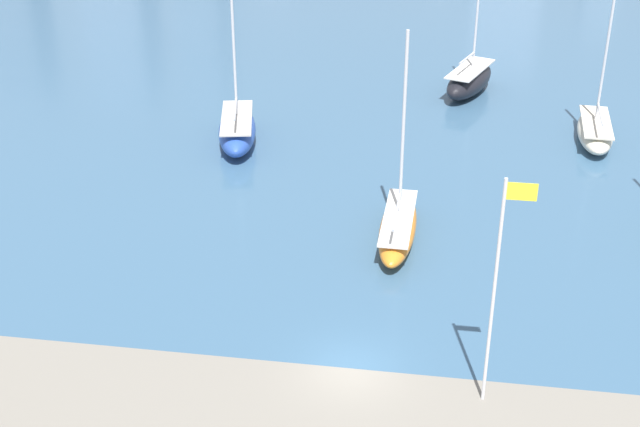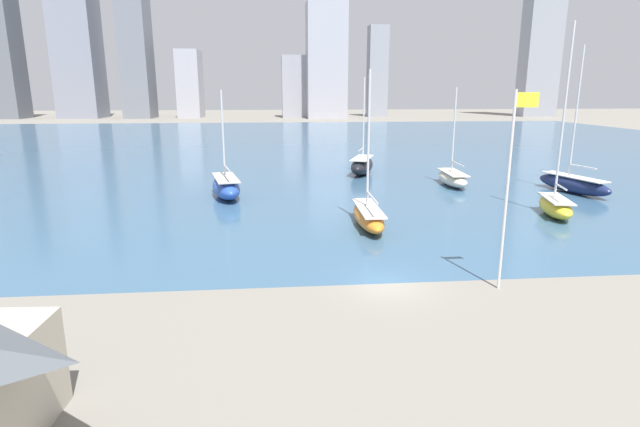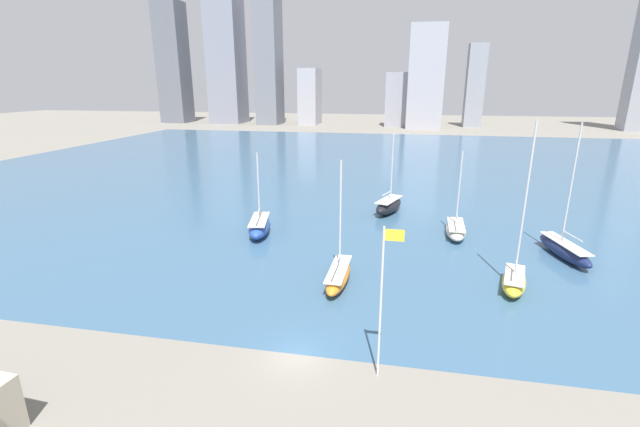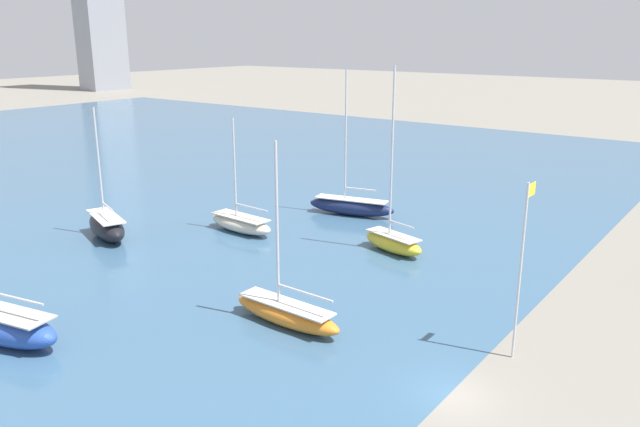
# 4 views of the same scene
# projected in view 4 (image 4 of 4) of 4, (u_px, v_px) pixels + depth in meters

# --- Properties ---
(ground_plane) EXTENTS (500.00, 500.00, 0.00)m
(ground_plane) POSITION_uv_depth(u_px,v_px,m) (449.00, 394.00, 31.47)
(ground_plane) COLOR gray
(flag_pole) EXTENTS (1.24, 0.14, 10.10)m
(flag_pole) POSITION_uv_depth(u_px,v_px,m) (521.00, 265.00, 33.63)
(flag_pole) COLOR silver
(flag_pole) RESTS_ON ground_plane
(sailboat_black) EXTENTS (4.78, 7.72, 11.58)m
(sailboat_black) POSITION_uv_depth(u_px,v_px,m) (107.00, 226.00, 55.43)
(sailboat_black) COLOR black
(sailboat_black) RESTS_ON harbor_water
(sailboat_navy) EXTENTS (3.99, 9.18, 14.30)m
(sailboat_navy) POSITION_uv_depth(u_px,v_px,m) (351.00, 206.00, 62.55)
(sailboat_navy) COLOR #19234C
(sailboat_navy) RESTS_ON harbor_water
(sailboat_orange) EXTENTS (2.09, 8.22, 11.55)m
(sailboat_orange) POSITION_uv_depth(u_px,v_px,m) (286.00, 312.00, 38.83)
(sailboat_orange) COLOR orange
(sailboat_orange) RESTS_ON harbor_water
(sailboat_blue) EXTENTS (3.99, 8.07, 10.11)m
(sailboat_blue) POSITION_uv_depth(u_px,v_px,m) (6.00, 326.00, 36.47)
(sailboat_blue) COLOR #284CA8
(sailboat_blue) RESTS_ON harbor_water
(sailboat_cream) EXTENTS (2.69, 7.47, 10.40)m
(sailboat_cream) POSITION_uv_depth(u_px,v_px,m) (241.00, 223.00, 57.25)
(sailboat_cream) COLOR beige
(sailboat_cream) RESTS_ON harbor_water
(sailboat_yellow) EXTENTS (3.46, 6.43, 15.21)m
(sailboat_yellow) POSITION_uv_depth(u_px,v_px,m) (393.00, 241.00, 51.92)
(sailboat_yellow) COLOR yellow
(sailboat_yellow) RESTS_ON harbor_water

